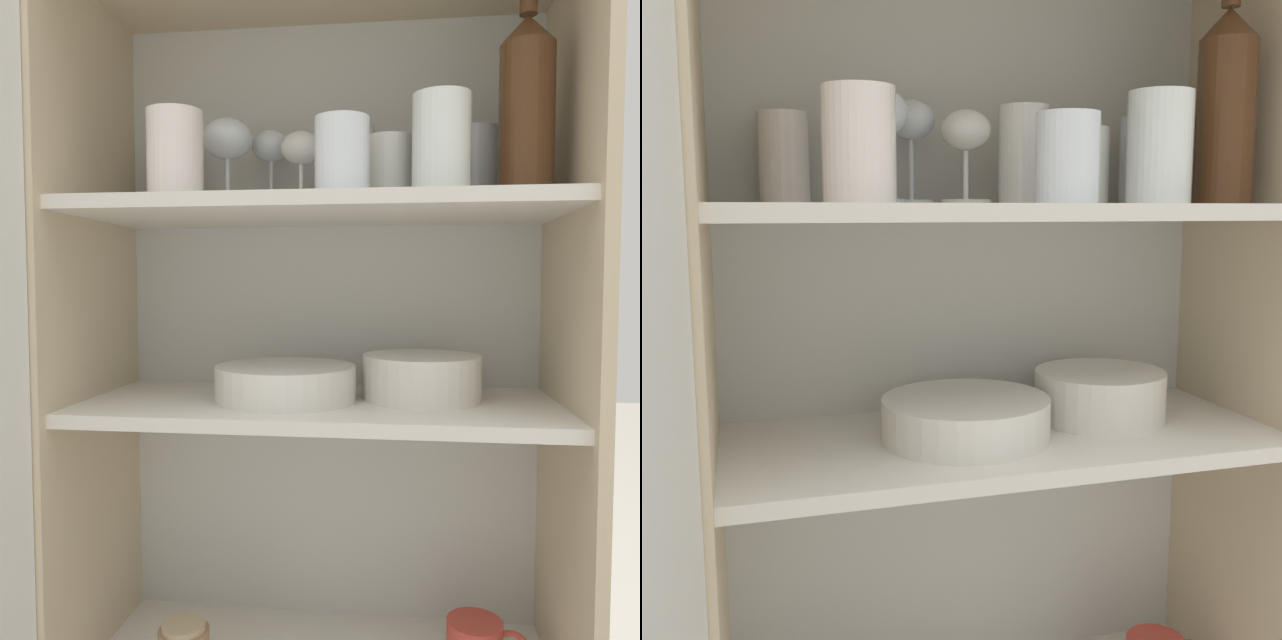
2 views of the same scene
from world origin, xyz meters
The scene contains 18 objects.
cupboard_back_panel centered at (0.00, 0.32, 0.66)m, with size 0.76×0.02×1.33m, color silver.
cupboard_side_left centered at (-0.37, 0.15, 0.66)m, with size 0.02×0.34×1.33m, color #CCB793.
cupboard_side_right centered at (0.37, 0.15, 0.66)m, with size 0.02×0.34×1.33m, color #CCB793.
shelf_board_middle centered at (0.00, 0.15, 0.69)m, with size 0.72×0.31×0.02m, color silver.
shelf_board_upper centered at (0.00, 0.15, 0.99)m, with size 0.72×0.31×0.02m, color silver.
tumbler_glass_0 centered at (0.04, 0.06, 1.05)m, with size 0.07×0.07×0.10m.
tumbler_glass_1 centered at (-0.26, 0.26, 1.06)m, with size 0.07×0.07×0.12m.
tumbler_glass_2 centered at (0.04, 0.21, 1.06)m, with size 0.07×0.07×0.13m.
tumbler_glass_3 centered at (0.24, 0.22, 1.06)m, with size 0.08×0.08×0.12m.
tumbler_glass_4 centered at (0.10, 0.15, 1.05)m, with size 0.07×0.07×0.10m.
tumbler_glass_5 centered at (0.18, 0.08, 1.07)m, with size 0.08×0.08×0.14m.
tumbler_glass_6 centered at (-0.20, 0.07, 1.06)m, with size 0.08×0.08×0.12m.
wine_glass_0 centered at (-0.04, 0.20, 1.09)m, with size 0.07×0.07×0.12m.
wine_glass_1 centered at (-0.10, 0.26, 1.10)m, with size 0.07×0.07×0.14m.
wine_glass_2 centered at (-0.16, 0.20, 1.11)m, with size 0.08×0.08×0.14m.
wine_bottle centered at (0.29, 0.12, 1.13)m, with size 0.08×0.08×0.29m.
plate_stack_white centered at (-0.05, 0.15, 0.73)m, with size 0.22×0.22×0.05m.
mixing_bowl_large centered at (0.16, 0.18, 0.74)m, with size 0.18×0.18×0.07m.
Camera 2 is at (-0.33, -0.75, 0.99)m, focal length 42.00 mm.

